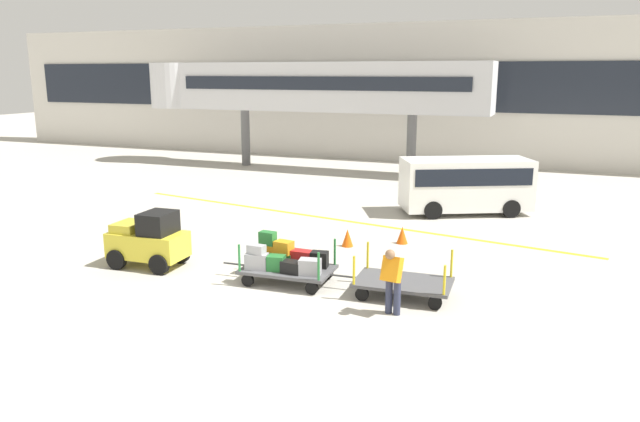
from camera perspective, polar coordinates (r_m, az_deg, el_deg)
The scene contains 11 objects.
ground_plane at distance 13.81m, azimuth -8.95°, elevation -9.82°, with size 120.00×120.00×0.00m, color #B2ADA0.
apron_lead_line at distance 22.35m, azimuth 1.30°, elevation -0.77°, with size 18.60×0.20×0.01m, color yellow.
terminal_building at distance 37.45m, azimuth 12.01°, elevation 10.82°, with size 63.59×2.51×8.15m.
jet_bridge at distance 33.89m, azimuth -2.41°, elevation 11.60°, with size 19.90×3.00×5.83m.
baggage_tug at distance 17.46m, azimuth -15.84°, elevation -2.67°, with size 2.16×1.33×1.58m.
baggage_cart_lead at distance 15.61m, azimuth -3.23°, elevation -4.79°, with size 3.03×1.52×1.21m.
baggage_cart_middle at distance 14.84m, azimuth 7.81°, elevation -6.71°, with size 3.03×1.52×1.10m.
baggage_handler at distance 13.54m, azimuth 6.82°, elevation -6.31°, with size 0.46×0.48×1.56m.
shuttle_van at distance 23.75m, azimuth 13.59°, elevation 2.73°, with size 5.14×3.87×2.10m.
safety_cone_near at distance 19.33m, azimuth 7.76°, elevation -2.26°, with size 0.36×0.36×0.55m, color #EA590F.
safety_cone_far at distance 18.85m, azimuth 2.61°, elevation -2.54°, with size 0.36×0.36×0.55m, color #EA590F.
Camera 1 is at (6.69, -10.85, 5.32)m, focal length 33.92 mm.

